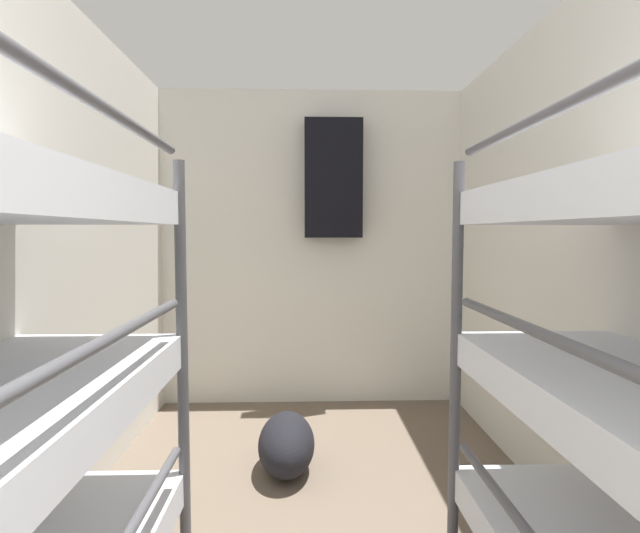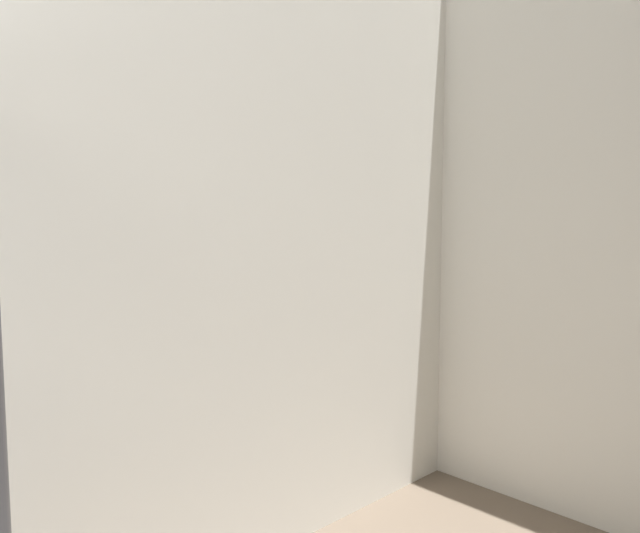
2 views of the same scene
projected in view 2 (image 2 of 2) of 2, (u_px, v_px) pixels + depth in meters
The scene contains 0 objects.
Camera 2 is at (0.39, 2.10, 1.18)m, focal length 35.00 mm.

